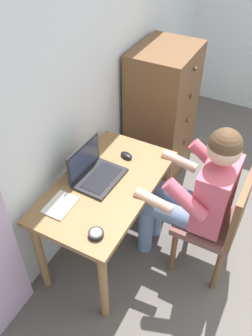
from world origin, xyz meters
name	(u,v)px	position (x,y,z in m)	size (l,w,h in m)	color
wall_back	(88,69)	(0.00, 2.20, 1.25)	(4.80, 0.05, 2.50)	silver
desk	(106,196)	(-0.45, 1.83, 0.60)	(1.06, 0.60, 0.71)	olive
dresser	(162,113)	(0.67, 1.90, 0.60)	(0.60, 0.51, 1.21)	brown
chair	(219,220)	(-0.22, 1.10, 0.51)	(0.42, 0.40, 0.90)	brown
person_seated	(196,192)	(-0.22, 1.28, 0.69)	(0.53, 0.59, 1.22)	#6B84AD
laptop	(95,171)	(-0.43, 1.92, 0.77)	(0.35, 0.26, 0.24)	#232326
computer_mouse	(126,155)	(-0.14, 1.83, 0.73)	(0.06, 0.10, 0.03)	black
desk_clock	(96,234)	(-0.84, 1.66, 0.73)	(0.09, 0.09, 0.03)	black
notebook_pad	(60,205)	(-0.75, 1.98, 0.72)	(0.21, 0.15, 0.01)	silver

